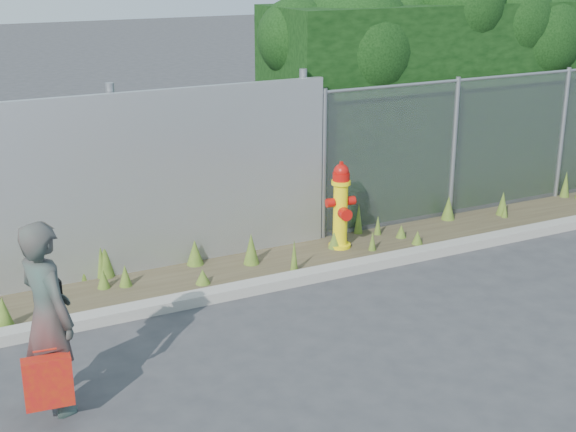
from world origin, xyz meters
The scene contains 9 objects.
ground centered at (0.00, 0.00, 0.00)m, with size 80.00×80.00×0.00m, color #343437.
curb centered at (0.00, 1.80, 0.06)m, with size 16.00×0.22×0.12m, color gray.
weed_strip centered at (-0.48, 2.54, 0.13)m, with size 16.00×1.30×0.51m.
chainlink_fence centered at (4.25, 3.00, 1.03)m, with size 6.50×0.07×2.05m.
hedge centered at (4.48, 4.01, 2.02)m, with size 7.51×2.03×3.69m.
fire_hydrant centered at (1.06, 2.56, 0.57)m, with size 0.39×0.35×1.18m.
woman centered at (-3.07, 0.35, 0.84)m, with size 0.61×0.40×1.69m, color #0F5F53.
red_tote_bag centered at (-3.16, 0.08, 0.41)m, with size 0.39×0.14×0.51m.
black_shoulder_bag centered at (-3.02, 0.54, 0.99)m, with size 0.23×0.09×0.17m.
Camera 1 is at (-4.05, -5.91, 3.73)m, focal length 50.00 mm.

